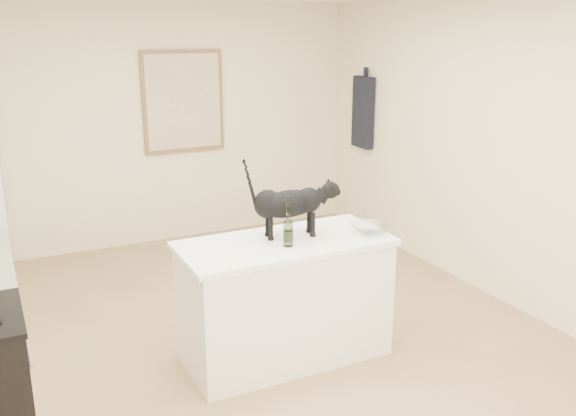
{
  "coord_description": "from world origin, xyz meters",
  "views": [
    {
      "loc": [
        -1.72,
        -3.92,
        2.36
      ],
      "look_at": [
        0.15,
        -0.15,
        1.12
      ],
      "focal_mm": 38.94,
      "sensor_mm": 36.0,
      "label": 1
    }
  ],
  "objects": [
    {
      "name": "glass_bowl",
      "position": [
        0.73,
        -0.33,
        0.93
      ],
      "size": [
        0.28,
        0.28,
        0.07
      ],
      "primitive_type": "imported",
      "rotation": [
        0.0,
        0.0,
        -0.02
      ],
      "color": "white",
      "rests_on": "island_top"
    },
    {
      "name": "island_base",
      "position": [
        0.1,
        -0.2,
        0.43
      ],
      "size": [
        1.44,
        0.67,
        0.86
      ],
      "primitive_type": "cube",
      "color": "white",
      "rests_on": "floor"
    },
    {
      "name": "artwork_frame",
      "position": [
        0.3,
        2.72,
        1.55
      ],
      "size": [
        0.9,
        0.03,
        1.1
      ],
      "primitive_type": "cube",
      "color": "brown",
      "rests_on": "wall_back"
    },
    {
      "name": "wine_bottle",
      "position": [
        0.07,
        -0.31,
        1.05
      ],
      "size": [
        0.07,
        0.07,
        0.31
      ],
      "primitive_type": "cylinder",
      "rotation": [
        0.0,
        0.0,
        0.12
      ],
      "color": "#2F5221",
      "rests_on": "island_top"
    },
    {
      "name": "wall_right",
      "position": [
        2.25,
        0.0,
        1.3
      ],
      "size": [
        0.0,
        5.5,
        5.5
      ],
      "primitive_type": "plane",
      "rotation": [
        1.57,
        0.0,
        -1.57
      ],
      "color": "beige",
      "rests_on": "ground"
    },
    {
      "name": "hanging_garment",
      "position": [
        2.19,
        2.05,
        1.4
      ],
      "size": [
        0.08,
        0.34,
        0.8
      ],
      "primitive_type": "cube",
      "color": "black",
      "rests_on": "wall_right"
    },
    {
      "name": "wall_back",
      "position": [
        0.0,
        2.75,
        1.3
      ],
      "size": [
        4.5,
        0.0,
        4.5
      ],
      "primitive_type": "plane",
      "rotation": [
        1.57,
        0.0,
        0.0
      ],
      "color": "beige",
      "rests_on": "ground"
    },
    {
      "name": "island_top",
      "position": [
        0.1,
        -0.2,
        0.88
      ],
      "size": [
        1.5,
        0.7,
        0.04
      ],
      "primitive_type": "cube",
      "color": "white",
      "rests_on": "island_base"
    },
    {
      "name": "floor",
      "position": [
        0.0,
        0.0,
        0.0
      ],
      "size": [
        5.5,
        5.5,
        0.0
      ],
      "primitive_type": "plane",
      "color": "#9B8052",
      "rests_on": "ground"
    },
    {
      "name": "artwork_canvas",
      "position": [
        0.3,
        2.7,
        1.55
      ],
      "size": [
        0.82,
        0.0,
        1.02
      ],
      "primitive_type": "cube",
      "color": "beige",
      "rests_on": "wall_back"
    },
    {
      "name": "black_cat",
      "position": [
        0.17,
        -0.13,
        1.12
      ],
      "size": [
        0.64,
        0.3,
        0.43
      ],
      "primitive_type": null,
      "rotation": [
        0.0,
        0.0,
        -0.19
      ],
      "color": "black",
      "rests_on": "island_top"
    }
  ]
}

